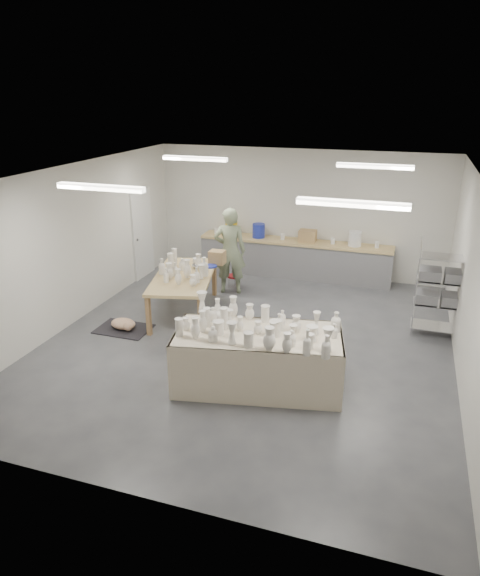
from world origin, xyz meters
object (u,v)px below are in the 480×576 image
(work_table, at_px, (187,273))
(potter, at_px, (230,251))
(red_stool, at_px, (234,277))
(drying_table, at_px, (258,358))

(work_table, xyz_separation_m, potter, (0.43, 1.34, 0.12))
(work_table, distance_m, potter, 1.42)
(potter, distance_m, red_stool, 0.75)
(drying_table, xyz_separation_m, potter, (-1.69, 3.57, 0.49))
(drying_table, bearing_deg, work_table, 122.45)
(drying_table, height_order, potter, potter)
(drying_table, distance_m, red_stool, 4.20)
(work_table, relative_size, red_stool, 5.98)
(drying_table, relative_size, work_table, 1.11)
(potter, relative_size, red_stool, 4.78)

